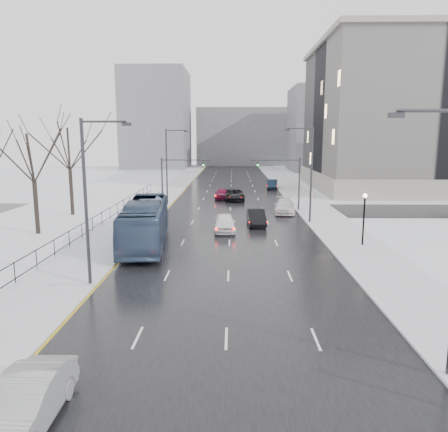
# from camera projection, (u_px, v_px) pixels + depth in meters

# --- Properties ---
(road) EXTENTS (16.00, 150.00, 0.04)m
(road) POSITION_uv_depth(u_px,v_px,m) (231.00, 197.00, 65.79)
(road) COLOR black
(road) RESTS_ON ground
(cross_road) EXTENTS (130.00, 10.00, 0.04)m
(cross_road) POSITION_uv_depth(u_px,v_px,m) (230.00, 210.00, 53.98)
(cross_road) COLOR black
(cross_road) RESTS_ON ground
(sidewalk_left) EXTENTS (5.00, 150.00, 0.16)m
(sidewalk_left) POSITION_uv_depth(u_px,v_px,m) (161.00, 197.00, 65.98)
(sidewalk_left) COLOR silver
(sidewalk_left) RESTS_ON ground
(sidewalk_right) EXTENTS (5.00, 150.00, 0.16)m
(sidewalk_right) POSITION_uv_depth(u_px,v_px,m) (301.00, 197.00, 65.57)
(sidewalk_right) COLOR silver
(sidewalk_right) RESTS_ON ground
(park_strip) EXTENTS (14.00, 150.00, 0.12)m
(park_strip) POSITION_uv_depth(u_px,v_px,m) (99.00, 197.00, 66.17)
(park_strip) COLOR white
(park_strip) RESTS_ON ground
(tree_park_d) EXTENTS (8.75, 8.75, 12.50)m
(tree_park_d) POSITION_uv_depth(u_px,v_px,m) (38.00, 235.00, 40.55)
(tree_park_d) COLOR black
(tree_park_d) RESTS_ON ground
(tree_park_e) EXTENTS (9.45, 9.45, 13.50)m
(tree_park_e) POSITION_uv_depth(u_px,v_px,m) (73.00, 216.00, 50.40)
(tree_park_e) COLOR black
(tree_park_e) RESTS_ON ground
(iron_fence) EXTENTS (0.06, 70.00, 1.30)m
(iron_fence) POSITION_uv_depth(u_px,v_px,m) (74.00, 235.00, 36.36)
(iron_fence) COLOR black
(iron_fence) RESTS_ON sidewalk_left
(streetlight_r_mid) EXTENTS (2.95, 0.25, 10.00)m
(streetlight_r_mid) POSITION_uv_depth(u_px,v_px,m) (309.00, 170.00, 44.96)
(streetlight_r_mid) COLOR #2D2D33
(streetlight_r_mid) RESTS_ON ground
(streetlight_l_near) EXTENTS (2.95, 0.25, 10.00)m
(streetlight_l_near) POSITION_uv_depth(u_px,v_px,m) (89.00, 194.00, 25.59)
(streetlight_l_near) COLOR #2D2D33
(streetlight_l_near) RESTS_ON ground
(streetlight_l_far) EXTENTS (2.95, 0.25, 10.00)m
(streetlight_l_far) POSITION_uv_depth(u_px,v_px,m) (168.00, 163.00, 57.08)
(streetlight_l_far) COLOR #2D2D33
(streetlight_l_far) RESTS_ON ground
(lamppost_r_mid) EXTENTS (0.36, 0.36, 4.28)m
(lamppost_r_mid) POSITION_uv_depth(u_px,v_px,m) (364.00, 212.00, 35.54)
(lamppost_r_mid) COLOR black
(lamppost_r_mid) RESTS_ON sidewalk_right
(mast_signal_right) EXTENTS (6.10, 0.33, 6.50)m
(mast_signal_right) POSITION_uv_depth(u_px,v_px,m) (291.00, 177.00, 53.11)
(mast_signal_right) COLOR #2D2D33
(mast_signal_right) RESTS_ON ground
(mast_signal_left) EXTENTS (6.10, 0.33, 6.50)m
(mast_signal_left) POSITION_uv_depth(u_px,v_px,m) (171.00, 177.00, 53.39)
(mast_signal_left) COLOR #2D2D33
(mast_signal_left) RESTS_ON ground
(no_uturn_sign) EXTENTS (0.60, 0.06, 2.70)m
(no_uturn_sign) POSITION_uv_depth(u_px,v_px,m) (311.00, 196.00, 49.46)
(no_uturn_sign) COLOR #2D2D33
(no_uturn_sign) RESTS_ON sidewalk_right
(civic_building) EXTENTS (41.00, 31.00, 24.80)m
(civic_building) POSITION_uv_depth(u_px,v_px,m) (435.00, 124.00, 74.93)
(civic_building) COLOR gray
(civic_building) RESTS_ON ground
(bldg_far_right) EXTENTS (24.00, 20.00, 22.00)m
(bldg_far_right) POSITION_uv_depth(u_px,v_px,m) (336.00, 129.00, 117.41)
(bldg_far_right) COLOR slate
(bldg_far_right) RESTS_ON ground
(bldg_far_left) EXTENTS (18.00, 22.00, 28.00)m
(bldg_far_left) POSITION_uv_depth(u_px,v_px,m) (157.00, 120.00, 127.68)
(bldg_far_left) COLOR slate
(bldg_far_left) RESTS_ON ground
(bldg_far_center) EXTENTS (30.00, 18.00, 18.00)m
(bldg_far_center) POSITION_uv_depth(u_px,v_px,m) (244.00, 137.00, 142.82)
(bldg_far_center) COLOR slate
(bldg_far_center) RESTS_ON ground
(sedan_left_near) EXTENTS (1.76, 4.90, 1.61)m
(sedan_left_near) POSITION_uv_depth(u_px,v_px,m) (25.00, 403.00, 13.43)
(sedan_left_near) COLOR #9A9C9E
(sedan_left_near) RESTS_ON road
(bus) EXTENTS (4.54, 13.69, 3.74)m
(bus) POSITION_uv_depth(u_px,v_px,m) (145.00, 223.00, 36.24)
(bus) COLOR #334663
(bus) RESTS_ON road
(sedan_center_near) EXTENTS (2.20, 5.04, 1.69)m
(sedan_center_near) POSITION_uv_depth(u_px,v_px,m) (225.00, 223.00, 41.63)
(sedan_center_near) COLOR white
(sedan_center_near) RESTS_ON road
(sedan_right_near) EXTENTS (1.90, 4.98, 1.62)m
(sedan_right_near) POSITION_uv_depth(u_px,v_px,m) (256.00, 217.00, 44.53)
(sedan_right_near) COLOR black
(sedan_right_near) RESTS_ON road
(sedan_right_cross) EXTENTS (2.96, 5.93, 1.61)m
(sedan_right_cross) POSITION_uv_depth(u_px,v_px,m) (234.00, 195.00, 62.24)
(sedan_right_cross) COLOR black
(sedan_right_cross) RESTS_ON road
(sedan_right_far) EXTENTS (2.90, 5.98, 1.68)m
(sedan_right_far) POSITION_uv_depth(u_px,v_px,m) (285.00, 206.00, 51.79)
(sedan_right_far) COLOR silver
(sedan_right_far) RESTS_ON road
(sedan_center_far) EXTENTS (2.07, 4.77, 1.60)m
(sedan_center_far) POSITION_uv_depth(u_px,v_px,m) (222.00, 193.00, 63.74)
(sedan_center_far) COLOR maroon
(sedan_center_far) RESTS_ON road
(sedan_right_distant) EXTENTS (2.20, 5.05, 1.62)m
(sedan_right_distant) POSITION_uv_depth(u_px,v_px,m) (272.00, 184.00, 76.16)
(sedan_right_distant) COLOR #122036
(sedan_right_distant) RESTS_ON road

